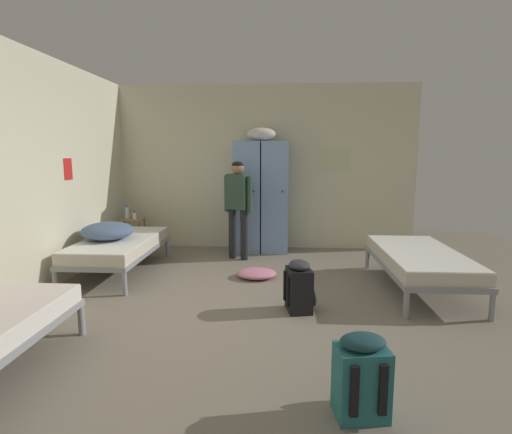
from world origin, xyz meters
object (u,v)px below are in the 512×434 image
at_px(locker_bank, 261,195).
at_px(person_traveler, 238,201).
at_px(clothes_pile_pink, 257,273).
at_px(backpack_teal, 361,377).
at_px(backpack_black, 300,287).
at_px(shelf_unit, 132,232).
at_px(bedding_heap, 108,231).
at_px(bed_left_rear, 119,246).
at_px(water_bottle, 127,213).
at_px(bed_right, 419,259).
at_px(lotion_bottle, 135,216).

relative_size(locker_bank, person_traveler, 1.35).
height_order(person_traveler, clothes_pile_pink, person_traveler).
height_order(backpack_teal, backpack_black, same).
relative_size(shelf_unit, bedding_heap, 0.79).
relative_size(bed_left_rear, clothes_pile_pink, 3.61).
relative_size(bedding_heap, water_bottle, 3.19).
distance_m(bed_right, backpack_black, 1.67).
relative_size(shelf_unit, lotion_bottle, 4.10).
relative_size(person_traveler, water_bottle, 6.76).
xyz_separation_m(person_traveler, clothes_pile_pink, (0.35, -0.97, -0.87)).
bearing_deg(bed_right, bed_left_rear, 172.73).
bearing_deg(bedding_heap, backpack_black, -24.92).
height_order(backpack_black, clothes_pile_pink, backpack_black).
distance_m(bed_right, water_bottle, 4.60).
xyz_separation_m(bed_right, lotion_bottle, (-4.11, 1.65, 0.25)).
relative_size(locker_bank, backpack_teal, 3.76).
distance_m(backpack_teal, clothes_pile_pink, 2.99).
height_order(bedding_heap, backpack_teal, bedding_heap).
height_order(locker_bank, lotion_bottle, locker_bank).
bearing_deg(clothes_pile_pink, bed_right, -10.48).
height_order(person_traveler, backpack_black, person_traveler).
bearing_deg(lotion_bottle, bed_left_rear, -81.06).
relative_size(locker_bank, shelf_unit, 3.63).
bearing_deg(water_bottle, person_traveler, -10.80).
relative_size(bedding_heap, backpack_black, 1.32).
bearing_deg(person_traveler, lotion_bottle, 170.19).
relative_size(bed_right, bed_left_rear, 1.00).
relative_size(backpack_teal, clothes_pile_pink, 1.04).
bearing_deg(clothes_pile_pink, water_bottle, 149.38).
distance_m(bed_left_rear, backpack_black, 2.76).
height_order(lotion_bottle, clothes_pile_pink, lotion_bottle).
bearing_deg(lotion_bottle, water_bottle, 158.20).
bearing_deg(shelf_unit, clothes_pile_pink, -31.15).
xyz_separation_m(bedding_heap, person_traveler, (1.70, 0.91, 0.32)).
bearing_deg(backpack_black, clothes_pile_pink, 114.74).
distance_m(bed_right, backpack_teal, 2.76).
bearing_deg(locker_bank, water_bottle, -175.12).
xyz_separation_m(bed_left_rear, backpack_black, (2.45, -1.27, -0.12)).
distance_m(locker_bank, clothes_pile_pink, 1.78).
bearing_deg(bed_left_rear, clothes_pile_pink, -3.88).
relative_size(shelf_unit, person_traveler, 0.37).
distance_m(bed_left_rear, clothes_pile_pink, 1.96).
relative_size(bed_left_rear, lotion_bottle, 13.68).
xyz_separation_m(bed_left_rear, water_bottle, (-0.33, 1.20, 0.29)).
height_order(bed_left_rear, water_bottle, water_bottle).
height_order(locker_bank, backpack_black, locker_bank).
bearing_deg(locker_bank, shelf_unit, -174.42).
distance_m(water_bottle, lotion_bottle, 0.17).
distance_m(shelf_unit, backpack_black, 3.64).
bearing_deg(backpack_teal, water_bottle, 126.23).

